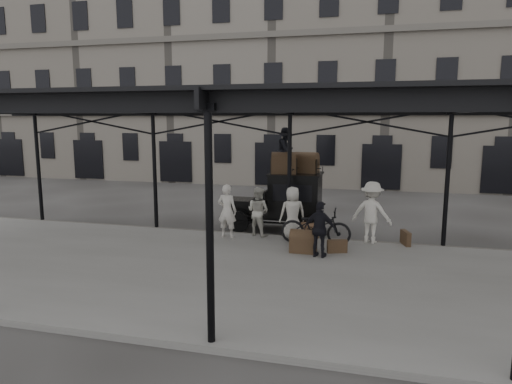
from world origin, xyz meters
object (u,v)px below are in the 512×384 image
porter_left (227,211)px  bicycle (316,226)px  steamer_trunk_platform (303,243)px  taxi (287,199)px  steamer_trunk_roof_near (284,165)px  porter_official (320,229)px

porter_left → bicycle: bearing=-176.1°
porter_left → steamer_trunk_platform: bearing=164.6°
steamer_trunk_platform → porter_left: bearing=159.1°
bicycle → steamer_trunk_platform: 1.05m
taxi → steamer_trunk_roof_near: size_ratio=4.11×
porter_official → bicycle: size_ratio=0.74×
porter_left → bicycle: 3.04m
porter_left → steamer_trunk_roof_near: (1.59, 1.80, 1.44)m
bicycle → porter_official: bearing=-169.3°
porter_left → steamer_trunk_platform: size_ratio=2.31×
porter_left → bicycle: size_ratio=0.82×
taxi → porter_official: size_ratio=2.21×
porter_official → bicycle: 1.40m
porter_left → steamer_trunk_roof_near: size_ratio=2.07×
porter_left → steamer_trunk_roof_near: 2.80m
bicycle → steamer_trunk_platform: size_ratio=2.83×
porter_left → steamer_trunk_roof_near: bearing=-125.6°
porter_left → porter_official: porter_left is taller
porter_official → steamer_trunk_platform: 0.85m
porter_left → taxi: bearing=-123.3°
taxi → steamer_trunk_platform: size_ratio=4.61×
taxi → bicycle: taxi is taller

